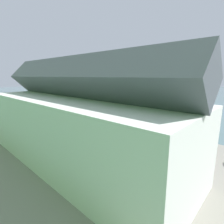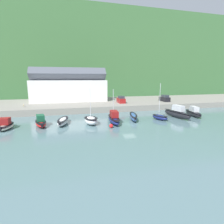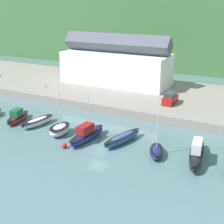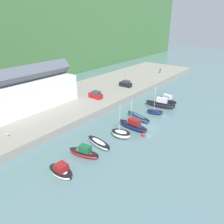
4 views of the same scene
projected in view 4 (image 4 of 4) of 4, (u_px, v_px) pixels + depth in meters
ground_plane at (146, 127)px, 50.13m from camera, size 320.00×320.00×0.00m
quay_promenade at (73, 101)px, 63.76m from camera, size 125.68×24.13×1.59m
harbor_clubhouse at (30, 92)px, 55.57m from camera, size 24.13×9.03×10.95m
moored_boat_0 at (61, 171)px, 34.55m from camera, size 2.55×5.04×2.06m
moored_boat_1 at (84, 152)px, 39.17m from camera, size 3.14×6.26×2.19m
moored_boat_2 at (99, 143)px, 42.29m from camera, size 2.91×6.48×1.19m
moored_boat_3 at (121, 134)px, 45.36m from camera, size 2.91×4.48×7.11m
moored_boat_4 at (133, 125)px, 48.75m from camera, size 2.57×7.91×6.84m
moored_boat_5 at (138, 117)px, 53.35m from camera, size 3.34×7.61×1.27m
moored_boat_6 at (155, 112)px, 56.55m from camera, size 2.90×4.45×7.97m
moored_boat_7 at (160, 104)px, 60.47m from camera, size 2.67×8.65×2.95m
moored_boat_8 at (166, 100)px, 64.37m from camera, size 3.33×7.48×2.38m
parked_car_0 at (126, 84)px, 73.62m from camera, size 1.85×4.22×2.16m
parked_car_2 at (96, 95)px, 62.95m from camera, size 1.88×4.24×2.16m
person_on_quay at (160, 70)px, 92.08m from camera, size 0.40×0.40×2.14m
dog_on_quay at (7, 134)px, 42.70m from camera, size 0.48×0.88×0.68m
mooring_buoy_0 at (143, 135)px, 45.92m from camera, size 0.73×0.73×0.73m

